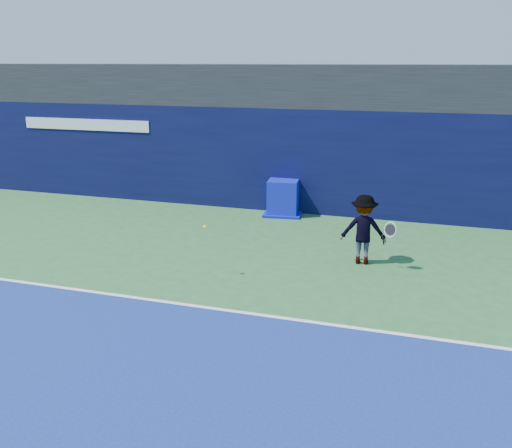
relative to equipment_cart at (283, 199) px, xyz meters
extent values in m
plane|color=#2D6531|center=(0.39, -9.75, -0.47)|extent=(80.00, 80.00, 0.00)
cube|color=white|center=(0.39, -6.75, -0.46)|extent=(24.00, 0.10, 0.01)
cube|color=black|center=(0.39, 1.75, 3.13)|extent=(36.00, 3.00, 1.20)
cube|color=black|center=(0.39, 0.75, 1.03)|extent=(36.00, 1.00, 3.00)
cube|color=white|center=(-6.61, 0.24, 1.88)|extent=(4.50, 0.04, 0.35)
cube|color=#0C14B4|center=(0.00, 0.00, 0.04)|extent=(0.95, 0.95, 1.02)
cube|color=#0B0FA4|center=(0.00, 0.00, -0.43)|extent=(1.19, 1.19, 0.07)
imported|color=silver|center=(2.75, -3.47, 0.30)|extent=(1.04, 0.66, 1.54)
cylinder|color=black|center=(3.20, -3.72, 0.18)|extent=(0.07, 0.14, 0.24)
torus|color=white|center=(3.34, -3.77, 0.43)|extent=(0.28, 0.16, 0.28)
cylinder|color=black|center=(3.34, -3.77, 0.43)|extent=(0.24, 0.12, 0.23)
sphere|color=#D0E018|center=(-0.20, -5.32, 0.61)|extent=(0.08, 0.08, 0.08)
camera|label=1|loc=(4.16, -15.50, 3.83)|focal=40.00mm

